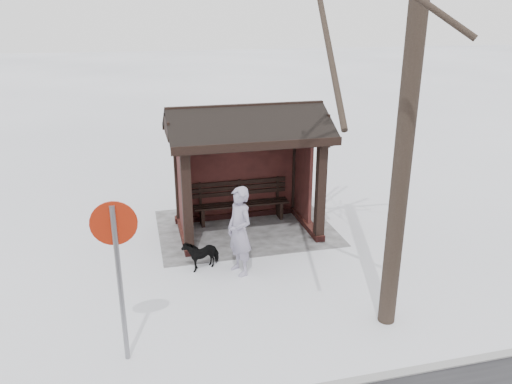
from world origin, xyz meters
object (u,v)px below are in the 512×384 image
dog (201,253)px  road_sign (117,250)px  pedestrian (240,231)px  bus_shelter (245,143)px

dog → road_sign: road_sign is taller
road_sign → pedestrian: bearing=-133.5°
dog → bus_shelter: bearing=118.5°
bus_shelter → dog: bus_shelter is taller
bus_shelter → pedestrian: size_ratio=1.96×
bus_shelter → pedestrian: (0.59, 2.10, -1.25)m
dog → road_sign: 3.37m
bus_shelter → pedestrian: 2.52m
dog → pedestrian: bearing=37.5°
pedestrian → dog: bearing=-139.9°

